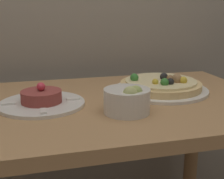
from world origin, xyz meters
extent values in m
cube|color=#AD7F51|center=(0.00, 0.33, 0.73)|extent=(1.17, 0.66, 0.03)
cylinder|color=#AD7F51|center=(0.53, 0.60, 0.35)|extent=(0.06, 0.06, 0.71)
cylinder|color=silver|center=(0.27, 0.39, 0.75)|extent=(0.32, 0.32, 0.01)
cylinder|color=#E5C17F|center=(0.27, 0.39, 0.76)|extent=(0.28, 0.28, 0.02)
cylinder|color=beige|center=(0.27, 0.39, 0.78)|extent=(0.24, 0.24, 0.01)
sphere|color=#387F33|center=(0.18, 0.41, 0.79)|extent=(0.03, 0.03, 0.03)
sphere|color=gold|center=(0.32, 0.33, 0.79)|extent=(0.03, 0.03, 0.03)
sphere|color=black|center=(0.28, 0.40, 0.79)|extent=(0.03, 0.03, 0.03)
sphere|color=#387F33|center=(0.25, 0.32, 0.79)|extent=(0.03, 0.03, 0.03)
sphere|color=#997047|center=(0.29, 0.37, 0.79)|extent=(0.02, 0.02, 0.02)
sphere|color=black|center=(0.27, 0.33, 0.79)|extent=(0.02, 0.02, 0.02)
sphere|color=gold|center=(0.23, 0.34, 0.79)|extent=(0.02, 0.02, 0.02)
sphere|color=#997047|center=(0.31, 0.35, 0.79)|extent=(0.03, 0.03, 0.03)
cylinder|color=silver|center=(-0.14, 0.33, 0.75)|extent=(0.25, 0.25, 0.01)
cylinder|color=#933D38|center=(-0.14, 0.33, 0.77)|extent=(0.12, 0.12, 0.03)
sphere|color=#E0384C|center=(-0.14, 0.33, 0.80)|extent=(0.02, 0.02, 0.02)
cube|color=white|center=(-0.04, 0.33, 0.76)|extent=(0.04, 0.02, 0.01)
cube|color=white|center=(-0.14, 0.42, 0.76)|extent=(0.02, 0.04, 0.01)
cube|color=white|center=(-0.23, 0.33, 0.76)|extent=(0.04, 0.02, 0.01)
cube|color=white|center=(-0.14, 0.24, 0.76)|extent=(0.02, 0.04, 0.01)
cylinder|color=silver|center=(0.09, 0.20, 0.78)|extent=(0.13, 0.13, 0.07)
sphere|color=#A3B25B|center=(0.10, 0.18, 0.81)|extent=(0.04, 0.04, 0.04)
sphere|color=#A3B25B|center=(0.10, 0.19, 0.81)|extent=(0.03, 0.03, 0.03)
sphere|color=#B7BC70|center=(0.09, 0.17, 0.81)|extent=(0.04, 0.04, 0.04)
camera|label=1|loc=(-0.16, -0.57, 1.03)|focal=50.00mm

